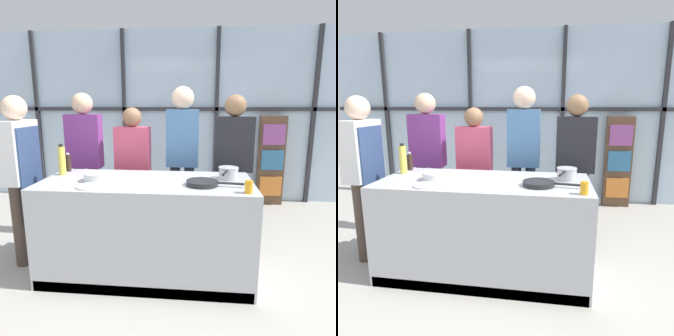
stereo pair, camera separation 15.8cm
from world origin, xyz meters
The scene contains 16 objects.
ground_plane centered at (0.00, 0.00, 0.00)m, with size 18.00×18.00×0.00m, color #ADA89E.
back_window_wall centered at (0.00, 2.43, 1.40)m, with size 6.40×0.10×2.80m.
bookshelf centered at (1.66, 2.24, 0.72)m, with size 0.40×0.19×1.44m.
demo_island centered at (0.00, 0.00, 0.46)m, with size 1.95×0.85×0.93m.
chef centered at (-1.29, 0.11, 0.96)m, with size 0.24×0.45×1.70m.
spectator_far_left centered at (-0.88, 0.77, 1.01)m, with size 0.41×0.24×1.75m.
spectator_center_left centered at (-0.29, 0.77, 0.90)m, with size 0.41×0.22×1.58m.
spectator_center_right centered at (0.29, 0.77, 1.08)m, with size 0.37×0.25×1.81m.
spectator_far_right centered at (0.88, 0.77, 0.99)m, with size 0.43×0.24×1.72m.
frying_pan centered at (0.52, -0.13, 0.95)m, with size 0.49×0.28×0.04m.
saucepan centered at (0.76, 0.12, 0.99)m, with size 0.19×0.34×0.11m.
white_plate centered at (-0.44, -0.27, 0.93)m, with size 0.24×0.24×0.01m, color white.
mixing_bowl centered at (-0.45, -0.05, 0.96)m, with size 0.25×0.25×0.07m.
oil_bottle centered at (-0.87, 0.15, 1.07)m, with size 0.07×0.07×0.31m.
pepper_grinder centered at (-0.88, 0.31, 1.01)m, with size 0.06×0.06×0.20m.
juice_glass_near centered at (0.87, -0.32, 0.98)m, with size 0.06×0.06×0.10m, color orange.
Camera 1 is at (0.46, -2.66, 1.62)m, focal length 32.00 mm.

